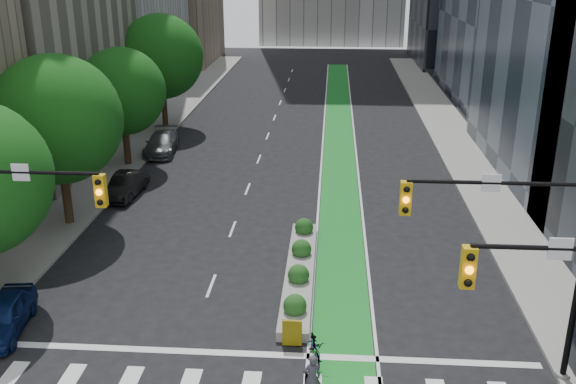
# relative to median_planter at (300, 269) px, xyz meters

# --- Properties ---
(ground) EXTENTS (160.00, 160.00, 0.00)m
(ground) POSITION_rel_median_planter_xyz_m (-1.20, -7.04, -0.37)
(ground) COLOR black
(ground) RESTS_ON ground
(sidewalk_left) EXTENTS (3.60, 90.00, 0.15)m
(sidewalk_left) POSITION_rel_median_planter_xyz_m (-13.00, 17.96, -0.30)
(sidewalk_left) COLOR gray
(sidewalk_left) RESTS_ON ground
(sidewalk_right) EXTENTS (3.60, 90.00, 0.15)m
(sidewalk_right) POSITION_rel_median_planter_xyz_m (10.60, 17.96, -0.30)
(sidewalk_right) COLOR gray
(sidewalk_right) RESTS_ON ground
(bike_lane_paint) EXTENTS (2.20, 70.00, 0.01)m
(bike_lane_paint) POSITION_rel_median_planter_xyz_m (1.80, 22.96, -0.37)
(bike_lane_paint) COLOR #178225
(bike_lane_paint) RESTS_ON ground
(tree_mid) EXTENTS (6.40, 6.40, 8.78)m
(tree_mid) POSITION_rel_median_planter_xyz_m (-12.20, 4.96, 5.20)
(tree_mid) COLOR black
(tree_mid) RESTS_ON ground
(tree_midfar) EXTENTS (5.60, 5.60, 7.76)m
(tree_midfar) POSITION_rel_median_planter_xyz_m (-12.20, 14.96, 4.57)
(tree_midfar) COLOR black
(tree_midfar) RESTS_ON ground
(tree_far) EXTENTS (6.60, 6.60, 9.00)m
(tree_far) POSITION_rel_median_planter_xyz_m (-12.20, 24.96, 5.32)
(tree_far) COLOR black
(tree_far) RESTS_ON ground
(signal_right) EXTENTS (5.82, 0.51, 7.20)m
(signal_right) POSITION_rel_median_planter_xyz_m (7.47, -6.57, 4.43)
(signal_right) COLOR black
(signal_right) RESTS_ON ground
(median_planter) EXTENTS (1.20, 10.26, 1.10)m
(median_planter) POSITION_rel_median_planter_xyz_m (0.00, 0.00, 0.00)
(median_planter) COLOR gray
(median_planter) RESTS_ON ground
(bicycle) EXTENTS (0.95, 1.92, 0.97)m
(bicycle) POSITION_rel_median_planter_xyz_m (0.85, -5.96, 0.11)
(bicycle) COLOR gray
(bicycle) RESTS_ON ground
(cyclist) EXTENTS (0.67, 0.55, 1.59)m
(cyclist) POSITION_rel_median_planter_xyz_m (0.80, -8.09, 0.42)
(cyclist) COLOR #3C3844
(cyclist) RESTS_ON ground
(parked_car_left_near) EXTENTS (2.15, 4.20, 1.37)m
(parked_car_left_near) POSITION_rel_median_planter_xyz_m (-10.70, -5.03, 0.31)
(parked_car_left_near) COLOR #0D1F53
(parked_car_left_near) RESTS_ON ground
(parked_car_left_mid) EXTENTS (1.70, 4.17, 1.34)m
(parked_car_left_mid) POSITION_rel_median_planter_xyz_m (-10.54, 9.31, 0.30)
(parked_car_left_mid) COLOR black
(parked_car_left_mid) RESTS_ON ground
(parked_car_left_far) EXTENTS (2.39, 5.10, 1.44)m
(parked_car_left_far) POSITION_rel_median_planter_xyz_m (-10.70, 17.98, 0.35)
(parked_car_left_far) COLOR #575A5C
(parked_car_left_far) RESTS_ON ground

